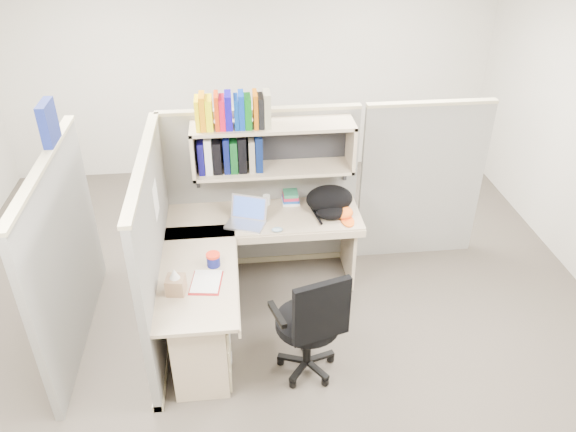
{
  "coord_description": "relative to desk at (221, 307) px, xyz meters",
  "views": [
    {
      "loc": [
        -0.24,
        -3.72,
        3.4
      ],
      "look_at": [
        0.18,
        0.25,
        0.92
      ],
      "focal_mm": 35.0,
      "sensor_mm": 36.0,
      "label": 1
    }
  ],
  "objects": [
    {
      "name": "mouse",
      "position": [
        0.5,
        0.6,
        0.31
      ],
      "size": [
        0.11,
        0.09,
        0.04
      ],
      "primitive_type": "ellipsoid",
      "rotation": [
        0.0,
        0.0,
        -0.22
      ],
      "color": "#7E9DB3",
      "rests_on": "desk"
    },
    {
      "name": "paper_cup",
      "position": [
        0.44,
        1.06,
        0.34
      ],
      "size": [
        0.08,
        0.08,
        0.1
      ],
      "primitive_type": "cylinder",
      "rotation": [
        0.0,
        0.0,
        0.25
      ],
      "color": "white",
      "rests_on": "desk"
    },
    {
      "name": "book_stack",
      "position": [
        0.67,
        1.1,
        0.34
      ],
      "size": [
        0.16,
        0.22,
        0.11
      ],
      "primitive_type": null,
      "rotation": [
        0.0,
        0.0,
        -0.02
      ],
      "color": "gray",
      "rests_on": "desk"
    },
    {
      "name": "task_chair",
      "position": [
        0.66,
        -0.36,
        -0.07
      ],
      "size": [
        0.59,
        0.55,
        1.03
      ],
      "color": "black",
      "rests_on": "ground"
    },
    {
      "name": "desk",
      "position": [
        0.0,
        0.0,
        0.0
      ],
      "size": [
        1.74,
        1.75,
        0.73
      ],
      "color": "tan",
      "rests_on": "ground"
    },
    {
      "name": "cubicle",
      "position": [
        0.04,
        0.74,
        0.47
      ],
      "size": [
        3.79,
        1.84,
        1.95
      ],
      "color": "slate",
      "rests_on": "ground"
    },
    {
      "name": "room_shell",
      "position": [
        0.41,
        0.29,
        1.18
      ],
      "size": [
        6.0,
        6.0,
        6.0
      ],
      "color": "#BBB8A9",
      "rests_on": "ground"
    },
    {
      "name": "laptop",
      "position": [
        0.24,
        0.73,
        0.41
      ],
      "size": [
        0.42,
        0.42,
        0.24
      ],
      "primitive_type": null,
      "rotation": [
        0.0,
        0.0,
        -0.36
      ],
      "color": "silver",
      "rests_on": "desk"
    },
    {
      "name": "loose_paper",
      "position": [
        -0.1,
        -0.03,
        0.29
      ],
      "size": [
        0.24,
        0.3,
        0.0
      ],
      "primitive_type": null,
      "rotation": [
        0.0,
        0.0,
        -0.13
      ],
      "color": "white",
      "rests_on": "desk"
    },
    {
      "name": "snack_canister",
      "position": [
        -0.04,
        0.16,
        0.35
      ],
      "size": [
        0.11,
        0.11,
        0.11
      ],
      "color": "navy",
      "rests_on": "desk"
    },
    {
      "name": "ground",
      "position": [
        0.41,
        0.29,
        -0.44
      ],
      "size": [
        6.0,
        6.0,
        0.0
      ],
      "primitive_type": "plane",
      "color": "#3A332C",
      "rests_on": "ground"
    },
    {
      "name": "orange_cap",
      "position": [
        1.11,
        0.77,
        0.34
      ],
      "size": [
        0.23,
        0.25,
        0.1
      ],
      "primitive_type": null,
      "rotation": [
        0.0,
        0.0,
        0.28
      ],
      "color": "orange",
      "rests_on": "desk"
    },
    {
      "name": "backpack",
      "position": [
        1.0,
        0.83,
        0.42
      ],
      "size": [
        0.46,
        0.38,
        0.25
      ],
      "primitive_type": null,
      "rotation": [
        0.0,
        0.0,
        -0.13
      ],
      "color": "black",
      "rests_on": "desk"
    },
    {
      "name": "tissue_box",
      "position": [
        -0.31,
        -0.14,
        0.4
      ],
      "size": [
        0.15,
        0.15,
        0.21
      ],
      "primitive_type": null,
      "rotation": [
        0.0,
        0.0,
        -0.15
      ],
      "color": "#997757",
      "rests_on": "desk"
    }
  ]
}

